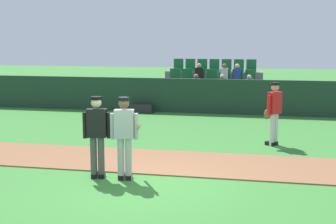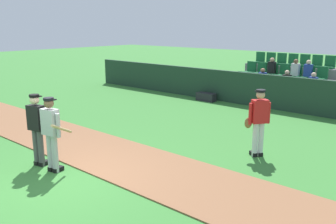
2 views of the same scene
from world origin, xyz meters
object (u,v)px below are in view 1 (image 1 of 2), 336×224
(batter_grey_jersey, at_px, (125,135))
(runner_red_jersey, at_px, (274,111))
(umpire_home_plate, at_px, (97,132))
(equipment_bag, at_px, (142,108))

(batter_grey_jersey, distance_m, runner_red_jersey, 5.08)
(umpire_home_plate, xyz_separation_m, equipment_bag, (-1.46, 9.01, -0.82))
(umpire_home_plate, height_order, equipment_bag, umpire_home_plate)
(equipment_bag, bearing_deg, umpire_home_plate, -80.79)
(batter_grey_jersey, relative_size, equipment_bag, 1.96)
(umpire_home_plate, bearing_deg, batter_grey_jersey, -0.21)
(runner_red_jersey, relative_size, equipment_bag, 1.96)
(runner_red_jersey, xyz_separation_m, equipment_bag, (-5.14, 4.97, -0.78))
(umpire_home_plate, distance_m, equipment_bag, 9.17)
(batter_grey_jersey, xyz_separation_m, equipment_bag, (-2.07, 9.02, -0.79))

